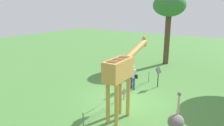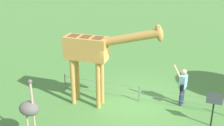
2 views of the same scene
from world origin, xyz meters
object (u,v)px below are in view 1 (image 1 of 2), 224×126
at_px(ostrich, 176,122).
at_px(tree_northeast, 169,7).
at_px(visitor, 133,76).
at_px(info_sign, 158,73).
at_px(giraffe, 122,70).

xyz_separation_m(ostrich, tree_northeast, (11.79, 4.39, 3.90)).
distance_m(visitor, ostrich, 6.05).
bearing_deg(info_sign, ostrich, -153.72).
relative_size(ostrich, tree_northeast, 0.36).
bearing_deg(visitor, info_sign, -44.49).
relative_size(visitor, ostrich, 0.79).
relative_size(giraffe, ostrich, 1.72).
xyz_separation_m(ostrich, info_sign, (5.72, 2.83, -0.23)).
distance_m(giraffe, ostrich, 3.29).
xyz_separation_m(giraffe, visitor, (3.37, 1.16, -1.41)).
height_order(giraffe, info_sign, giraffe).
bearing_deg(giraffe, tree_northeast, 8.10).
bearing_deg(tree_northeast, ostrich, -159.57).
bearing_deg(tree_northeast, info_sign, -165.53).
bearing_deg(tree_northeast, giraffe, -171.90).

